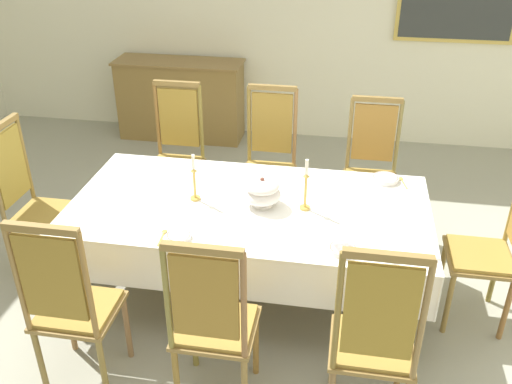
# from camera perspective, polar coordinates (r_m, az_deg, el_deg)

# --- Properties ---
(ground) EXTENTS (7.48, 6.35, 0.04)m
(ground) POSITION_cam_1_polar(r_m,az_deg,el_deg) (4.08, -1.10, -11.87)
(ground) COLOR #9A9A89
(dining_table) EXTENTS (2.38, 1.20, 0.74)m
(dining_table) POSITION_cam_1_polar(r_m,az_deg,el_deg) (3.81, -0.68, -2.16)
(dining_table) COLOR olive
(dining_table) RESTS_ON ground
(tablecloth) EXTENTS (2.40, 1.22, 0.32)m
(tablecloth) POSITION_cam_1_polar(r_m,az_deg,el_deg) (3.81, -0.68, -2.17)
(tablecloth) COLOR white
(tablecloth) RESTS_ON dining_table
(chair_south_a) EXTENTS (0.44, 0.42, 1.19)m
(chair_south_a) POSITION_cam_1_polar(r_m,az_deg,el_deg) (3.32, -18.33, -10.69)
(chair_south_a) COLOR olive
(chair_south_a) RESTS_ON ground
(chair_north_a) EXTENTS (0.44, 0.42, 1.20)m
(chair_north_a) POSITION_cam_1_polar(r_m,az_deg,el_deg) (4.89, -8.04, 4.06)
(chair_north_a) COLOR olive
(chair_north_a) RESTS_ON ground
(chair_south_b) EXTENTS (0.44, 0.42, 1.17)m
(chair_south_b) POSITION_cam_1_polar(r_m,az_deg,el_deg) (3.07, -4.42, -12.98)
(chair_south_b) COLOR olive
(chair_south_b) RESTS_ON ground
(chair_north_b) EXTENTS (0.44, 0.42, 1.21)m
(chair_north_b) POSITION_cam_1_polar(r_m,az_deg,el_deg) (4.72, 1.37, 3.44)
(chair_north_b) COLOR olive
(chair_north_b) RESTS_ON ground
(chair_south_c) EXTENTS (0.44, 0.42, 1.23)m
(chair_south_c) POSITION_cam_1_polar(r_m,az_deg,el_deg) (3.00, 11.90, -14.33)
(chair_south_c) COLOR olive
(chair_south_c) RESTS_ON ground
(chair_north_c) EXTENTS (0.44, 0.42, 1.16)m
(chair_north_c) POSITION_cam_1_polar(r_m,az_deg,el_deg) (4.69, 11.60, 2.42)
(chair_north_c) COLOR olive
(chair_north_c) RESTS_ON ground
(chair_head_west) EXTENTS (0.42, 0.44, 1.21)m
(chair_head_west) POSITION_cam_1_polar(r_m,az_deg,el_deg) (4.39, -21.71, -0.85)
(chair_head_west) COLOR olive
(chair_head_west) RESTS_ON ground
(chair_head_east) EXTENTS (0.42, 0.44, 1.11)m
(chair_head_east) POSITION_cam_1_polar(r_m,az_deg,el_deg) (3.94, 22.88, -5.23)
(chair_head_east) COLOR olive
(chair_head_east) RESTS_ON ground
(soup_tureen) EXTENTS (0.25, 0.25, 0.21)m
(soup_tureen) POSITION_cam_1_polar(r_m,az_deg,el_deg) (3.71, 0.62, 0.01)
(soup_tureen) COLOR silver
(soup_tureen) RESTS_ON tablecloth
(candlestick_west) EXTENTS (0.07, 0.07, 0.33)m
(candlestick_west) POSITION_cam_1_polar(r_m,az_deg,el_deg) (3.79, -6.27, 1.02)
(candlestick_west) COLOR gold
(candlestick_west) RESTS_ON tablecloth
(candlestick_east) EXTENTS (0.07, 0.07, 0.36)m
(candlestick_east) POSITION_cam_1_polar(r_m,az_deg,el_deg) (3.66, 5.06, 0.27)
(candlestick_east) COLOR gold
(candlestick_east) RESTS_ON tablecloth
(bowl_near_left) EXTENTS (0.19, 0.19, 0.03)m
(bowl_near_left) POSITION_cam_1_polar(r_m,az_deg,el_deg) (4.16, 13.02, 1.34)
(bowl_near_left) COLOR silver
(bowl_near_left) RESTS_ON tablecloth
(bowl_near_right) EXTENTS (0.15, 0.15, 0.03)m
(bowl_near_right) POSITION_cam_1_polar(r_m,az_deg,el_deg) (3.44, -7.85, -4.46)
(bowl_near_right) COLOR silver
(bowl_near_right) RESTS_ON tablecloth
(bowl_far_left) EXTENTS (0.16, 0.16, 0.03)m
(bowl_far_left) POSITION_cam_1_polar(r_m,az_deg,el_deg) (3.33, 8.80, -5.77)
(bowl_far_left) COLOR silver
(bowl_far_left) RESTS_ON tablecloth
(spoon_primary) EXTENTS (0.06, 0.17, 0.01)m
(spoon_primary) POSITION_cam_1_polar(r_m,az_deg,el_deg) (4.20, 14.57, 1.20)
(spoon_primary) COLOR gold
(spoon_primary) RESTS_ON tablecloth
(spoon_secondary) EXTENTS (0.03, 0.18, 0.01)m
(spoon_secondary) POSITION_cam_1_polar(r_m,az_deg,el_deg) (3.50, -9.39, -4.19)
(spoon_secondary) COLOR gold
(spoon_secondary) RESTS_ON tablecloth
(sideboard) EXTENTS (1.44, 0.48, 0.90)m
(sideboard) POSITION_cam_1_polar(r_m,az_deg,el_deg) (6.60, -7.63, 9.29)
(sideboard) COLOR olive
(sideboard) RESTS_ON ground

